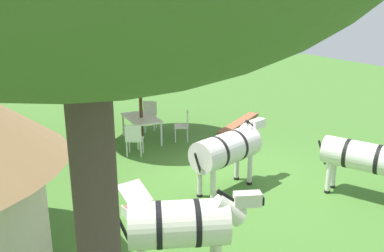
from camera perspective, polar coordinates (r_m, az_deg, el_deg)
The scene contains 14 objects.
ground_plane at distance 10.08m, azimuth 4.66°, elevation -7.02°, with size 36.00×36.00×0.00m, color #43742C.
shade_umbrella at distance 12.05m, azimuth -7.32°, elevation 10.83°, with size 3.92×3.92×3.33m.
patio_dining_table at distance 12.47m, azimuth -6.96°, elevation 0.84°, with size 1.48×0.84×0.74m.
patio_chair_near_lawn at distance 11.31m, azimuth -7.95°, elevation -1.60°, with size 0.58×0.59×0.90m.
patio_chair_west_end at distance 12.46m, azimuth -1.09°, elevation 0.30°, with size 0.57×0.56×0.90m.
patio_chair_east_end at distance 13.70m, azimuth -5.83°, elevation 1.75°, with size 0.59×0.59×0.90m.
patio_chair_near_hut at distance 12.73m, azimuth -12.62°, elevation 0.25°, with size 0.58×0.57×0.90m.
guest_beside_umbrella at distance 12.73m, azimuth -15.67°, elevation 2.22°, with size 0.57×0.31×1.65m.
guest_behind_table at distance 12.99m, azimuth -15.23°, elevation 2.39°, with size 0.45×0.43×1.59m.
striped_lounge_chair at distance 8.32m, azimuth -7.24°, elevation -10.64°, with size 0.91×0.69×0.58m.
zebra_nearest_camera at distance 9.40m, azimuth 22.79°, elevation -4.04°, with size 2.11×1.34×1.46m.
zebra_by_umbrella at distance 9.11m, azimuth 4.93°, elevation -3.13°, with size 1.20×2.25×1.50m.
zebra_toward_hut at distance 6.21m, azimuth -1.32°, elevation -13.31°, with size 1.14×2.04×1.48m.
brick_patio_kerb at distance 14.36m, azimuth 6.46°, elevation 0.44°, with size 2.80×0.36×0.08m, color #9C5C3B.
Camera 1 is at (-7.89, 4.78, 4.06)m, focal length 38.93 mm.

